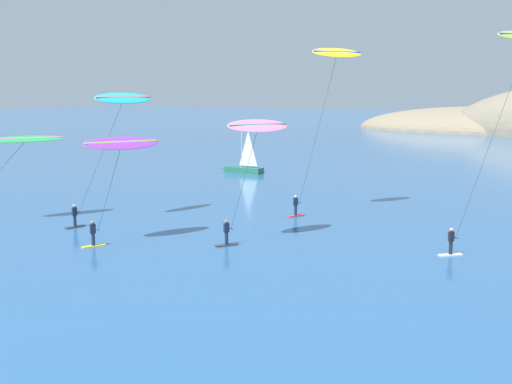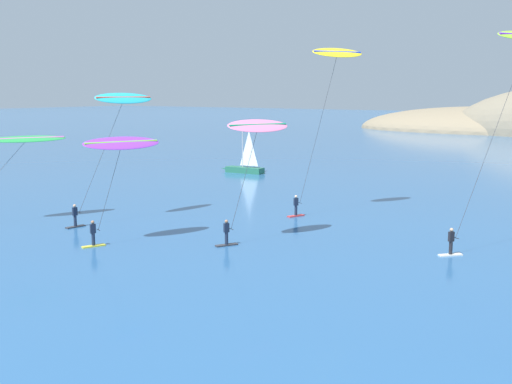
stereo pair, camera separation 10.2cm
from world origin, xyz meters
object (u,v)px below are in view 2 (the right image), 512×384
(sailboat_near, at_px, (243,167))
(kitesurfer_pink, at_px, (256,135))
(kitesurfer_green, at_px, (22,145))
(kitesurfer_purple, at_px, (120,150))
(kitesurfer_yellow, at_px, (334,67))
(kitesurfer_cyan, at_px, (120,108))

(sailboat_near, bearing_deg, kitesurfer_pink, -52.69)
(kitesurfer_green, bearing_deg, kitesurfer_purple, -3.97)
(kitesurfer_pink, relative_size, kitesurfer_green, 0.97)
(kitesurfer_green, bearing_deg, kitesurfer_yellow, 42.53)
(kitesurfer_green, bearing_deg, kitesurfer_pink, 13.85)
(sailboat_near, relative_size, kitesurfer_green, 0.71)
(kitesurfer_cyan, bearing_deg, sailboat_near, 108.01)
(kitesurfer_yellow, distance_m, kitesurfer_cyan, 17.03)
(sailboat_near, height_order, kitesurfer_yellow, kitesurfer_yellow)
(kitesurfer_purple, bearing_deg, kitesurfer_green, 176.03)
(sailboat_near, bearing_deg, kitesurfer_purple, -66.30)
(sailboat_near, relative_size, kitesurfer_pink, 0.73)
(kitesurfer_pink, distance_m, kitesurfer_purple, 8.83)
(sailboat_near, distance_m, kitesurfer_green, 33.96)
(kitesurfer_yellow, bearing_deg, kitesurfer_purple, -110.33)
(kitesurfer_pink, bearing_deg, kitesurfer_purple, -142.57)
(kitesurfer_yellow, bearing_deg, kitesurfer_green, -137.47)
(sailboat_near, distance_m, kitesurfer_pink, 36.81)
(kitesurfer_pink, distance_m, kitesurfer_cyan, 12.73)
(kitesurfer_pink, height_order, kitesurfer_yellow, kitesurfer_yellow)
(kitesurfer_pink, relative_size, kitesurfer_purple, 1.16)
(kitesurfer_pink, xyz_separation_m, kitesurfer_yellow, (-0.63, 11.77, 4.69))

